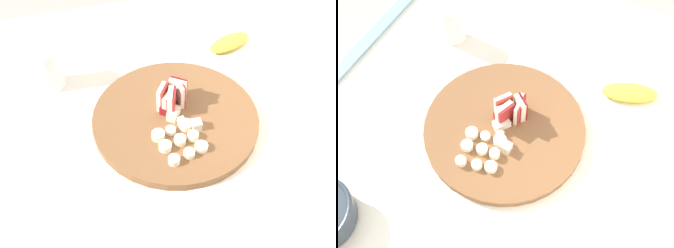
% 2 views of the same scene
% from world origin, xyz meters
% --- Properties ---
extents(tiled_countertop, '(1.15, 0.81, 0.91)m').
position_xyz_m(tiled_countertop, '(0.00, -0.00, 0.45)').
color(tiled_countertop, silver).
rests_on(tiled_countertop, ground).
extents(tile_backsplash, '(2.40, 0.04, 1.27)m').
position_xyz_m(tile_backsplash, '(0.00, 0.42, 0.63)').
color(tile_backsplash, silver).
rests_on(tile_backsplash, ground).
extents(cutting_board, '(0.37, 0.37, 0.02)m').
position_xyz_m(cutting_board, '(-0.02, 0.07, 0.92)').
color(cutting_board, brown).
rests_on(cutting_board, tiled_countertop).
extents(apple_wedge_fan, '(0.08, 0.08, 0.06)m').
position_xyz_m(apple_wedge_fan, '(-0.05, 0.08, 0.95)').
color(apple_wedge_fan, '#B22D23').
rests_on(apple_wedge_fan, cutting_board).
extents(apple_dice_pile, '(0.09, 0.08, 0.02)m').
position_xyz_m(apple_dice_pile, '(-0.00, 0.08, 0.94)').
color(apple_dice_pile, maroon).
rests_on(apple_dice_pile, cutting_board).
extents(banana_slice_rows, '(0.11, 0.11, 0.02)m').
position_xyz_m(banana_slice_rows, '(0.06, 0.06, 0.93)').
color(banana_slice_rows, '#F4EAC6').
rests_on(banana_slice_rows, cutting_board).
extents(banana_peel, '(0.10, 0.15, 0.03)m').
position_xyz_m(banana_peel, '(-0.25, 0.31, 0.92)').
color(banana_peel, gold).
rests_on(banana_peel, tiled_countertop).
extents(small_jar, '(0.06, 0.06, 0.10)m').
position_xyz_m(small_jar, '(-0.23, -0.18, 0.96)').
color(small_jar, white).
rests_on(small_jar, tiled_countertop).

